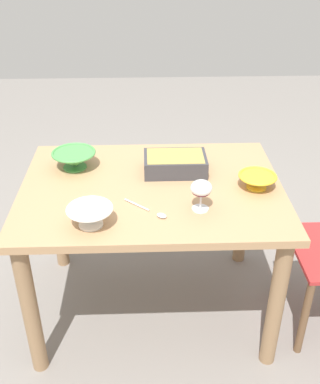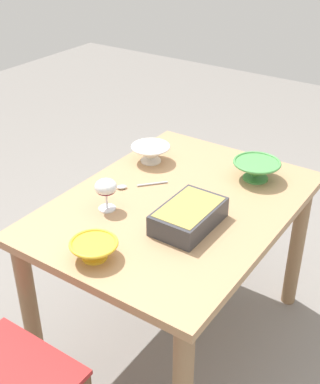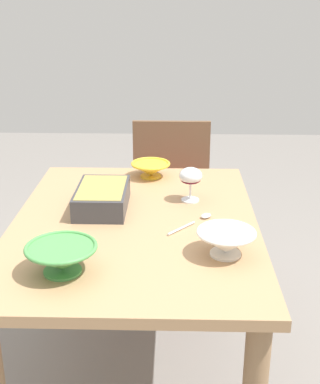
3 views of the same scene
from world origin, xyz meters
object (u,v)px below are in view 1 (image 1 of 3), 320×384
(serving_bowl, at_px, (257,180))
(casserole_dish, at_px, (175,163))
(wine_glass, at_px, (201,190))
(small_bowl, at_px, (74,159))
(serving_spoon, at_px, (153,212))
(mixing_bowl, at_px, (90,215))
(dining_table, at_px, (152,208))

(serving_bowl, bearing_deg, casserole_dish, -25.00)
(wine_glass, distance_m, small_bowl, 0.69)
(casserole_dish, height_order, serving_spoon, casserole_dish)
(serving_bowl, bearing_deg, small_bowl, -14.72)
(casserole_dish, relative_size, small_bowl, 1.39)
(mixing_bowl, xyz_separation_m, serving_spoon, (-0.25, -0.07, -0.04))
(dining_table, relative_size, wine_glass, 8.75)
(wine_glass, xyz_separation_m, serving_spoon, (0.20, 0.02, -0.09))
(serving_spoon, bearing_deg, serving_bowl, -157.86)
(dining_table, bearing_deg, serving_spoon, 90.86)
(dining_table, height_order, casserole_dish, casserole_dish)
(casserole_dish, height_order, small_bowl, small_bowl)
(small_bowl, xyz_separation_m, serving_bowl, (-0.84, 0.22, -0.01))
(small_bowl, bearing_deg, serving_spoon, 132.09)
(wine_glass, height_order, small_bowl, wine_glass)
(wine_glass, relative_size, small_bowl, 0.64)
(wine_glass, bearing_deg, dining_table, -45.47)
(casserole_dish, distance_m, small_bowl, 0.49)
(dining_table, relative_size, serving_bowl, 6.90)
(small_bowl, distance_m, serving_spoon, 0.55)
(casserole_dish, relative_size, mixing_bowl, 1.59)
(dining_table, distance_m, serving_bowl, 0.50)
(mixing_bowl, xyz_separation_m, serving_bowl, (-0.72, -0.26, -0.01))
(small_bowl, height_order, serving_bowl, small_bowl)
(small_bowl, bearing_deg, casserole_dish, 173.59)
(wine_glass, xyz_separation_m, small_bowl, (0.57, -0.39, -0.05))
(dining_table, bearing_deg, small_bowl, -26.59)
(dining_table, bearing_deg, casserole_dish, -131.54)
(dining_table, height_order, small_bowl, small_bowl)
(wine_glass, relative_size, mixing_bowl, 0.73)
(mixing_bowl, bearing_deg, small_bowl, -75.95)
(serving_bowl, height_order, serving_spoon, serving_bowl)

